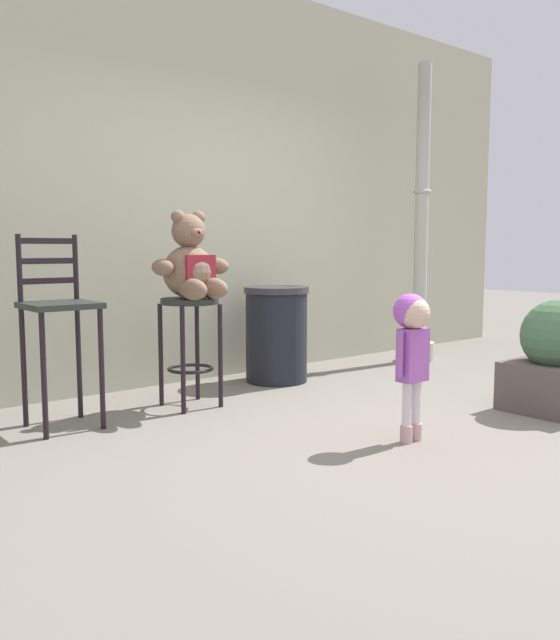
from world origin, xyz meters
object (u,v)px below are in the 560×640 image
Objects in this scene: bar_stool_with_teddy at (190,329)px; lamppost at (421,246)px; child_walking at (412,335)px; bar_chair_empty at (59,316)px; planter_with_shrub at (557,361)px; trash_bin at (276,334)px; teddy_bear at (191,266)px.

lamppost is (2.68, 0.18, 0.56)m from bar_stool_with_teddy.
bar_chair_empty reaches higher than child_walking.
planter_with_shrub is at bearing -32.27° from bar_chair_empty.
bar_stool_with_teddy is 0.27× the size of lamppost.
trash_bin is (0.99, 0.29, -0.15)m from bar_stool_with_teddy.
trash_bin reaches higher than planter_with_shrub.
bar_chair_empty is (-1.41, 1.54, 0.07)m from child_walking.
trash_bin is (0.99, 0.31, -0.58)m from teddy_bear.
trash_bin is at bearing 17.63° from teddy_bear.
teddy_bear is 0.79× the size of planter_with_shrub.
bar_chair_empty is (-0.88, 0.08, -0.29)m from teddy_bear.
teddy_bear is 0.21× the size of lamppost.
bar_stool_with_teddy is 1.04m from trash_bin.
lamppost is 3.72× the size of planter_with_shrub.
teddy_bear reaches higher than child_walking.
bar_stool_with_teddy is at bearing 137.72° from planter_with_shrub.
bar_chair_empty is (-0.88, 0.05, 0.14)m from bar_stool_with_teddy.
bar_chair_empty reaches higher than trash_bin.
teddy_bear is 1.59m from child_walking.
planter_with_shrub is at bearing -41.79° from teddy_bear.
bar_chair_empty is 1.56× the size of planter_with_shrub.
trash_bin is at bearing 113.20° from planter_with_shrub.
child_walking is 1.08× the size of trash_bin.
child_walking is 0.30× the size of lamppost.
lamppost reaches higher than trash_bin.
teddy_bear is at bearing -162.37° from trash_bin.
lamppost is at bearing 65.13° from planter_with_shrub.
lamppost is 3.59m from bar_chair_empty.
lamppost is at bearing 3.92° from bar_stool_with_teddy.
planter_with_shrub is (2.71, -1.71, -0.34)m from bar_chair_empty.
bar_chair_empty reaches higher than bar_stool_with_teddy.
child_walking reaches higher than trash_bin.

